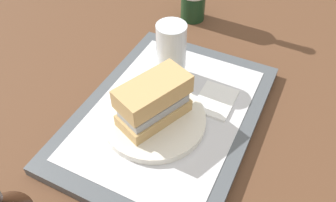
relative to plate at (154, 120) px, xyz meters
name	(u,v)px	position (x,y,z in m)	size (l,w,h in m)	color
ground_plane	(168,119)	(0.04, -0.01, -0.03)	(3.00, 3.00, 0.00)	brown
tray	(168,115)	(0.04, -0.01, -0.02)	(0.44, 0.32, 0.02)	#4C5156
placemat	(168,112)	(0.04, -0.01, -0.01)	(0.38, 0.27, 0.00)	silver
plate	(154,120)	(0.00, 0.00, 0.00)	(0.19, 0.19, 0.01)	silver
sandwich	(155,100)	(0.00, 0.00, 0.05)	(0.14, 0.11, 0.08)	tan
beer_glass	(171,50)	(0.13, 0.03, 0.06)	(0.06, 0.06, 0.12)	silver
napkin_folded	(216,100)	(0.10, -0.08, 0.00)	(0.09, 0.07, 0.01)	white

